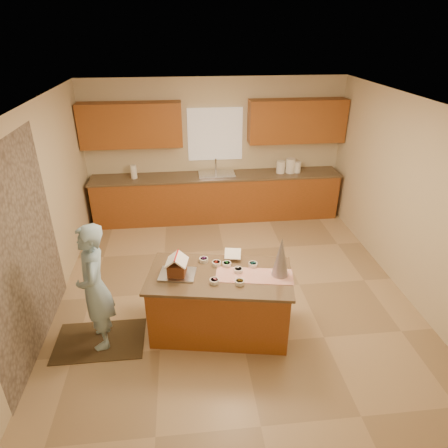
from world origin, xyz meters
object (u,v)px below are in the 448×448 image
Objects in this scene: tinsel_tree at (281,257)px; gingerbread_house at (177,267)px; boy at (95,288)px; island_base at (220,304)px.

tinsel_tree is 1.70× the size of gingerbread_house.
gingerbread_house is at bearing 85.85° from boy.
island_base is 1.00m from tinsel_tree.
tinsel_tree is (0.72, -0.08, 0.70)m from island_base.
boy is 5.38× the size of gingerbread_house.
boy reaches higher than tinsel_tree.
boy is 0.98m from gingerbread_house.
island_base is 1.03× the size of boy.
tinsel_tree is at bearing -5.86° from gingerbread_house.
island_base is at bearing 173.50° from tinsel_tree.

